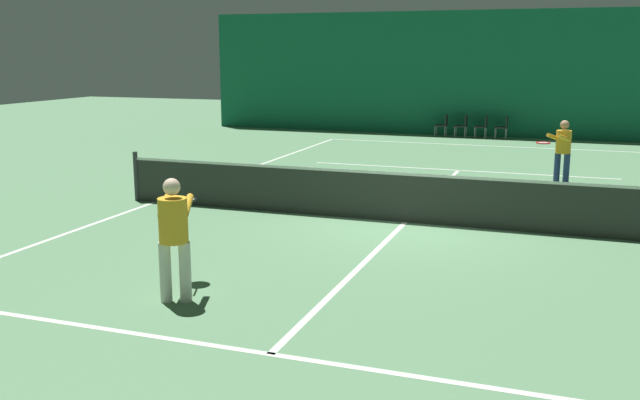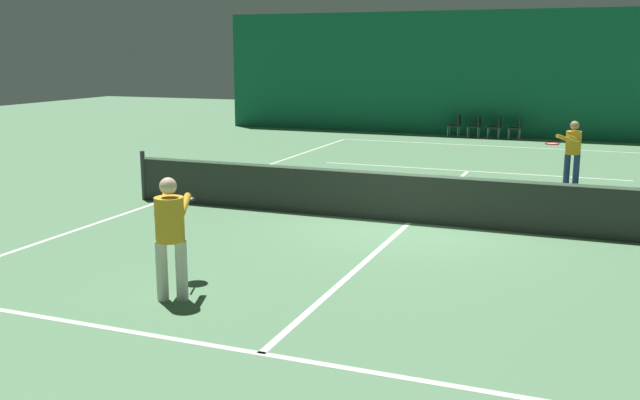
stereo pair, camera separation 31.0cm
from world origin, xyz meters
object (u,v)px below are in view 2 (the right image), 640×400
(player_far, at_px, (572,148))
(courtside_chair_3, at_px, (517,126))
(player_near, at_px, (171,229))
(courtside_chair_0, at_px, (456,124))
(courtside_chair_1, at_px, (476,125))
(courtside_chair_2, at_px, (496,126))
(tennis_net, at_px, (410,196))

(player_far, distance_m, courtside_chair_3, 9.33)
(player_near, bearing_deg, courtside_chair_0, -21.78)
(player_far, relative_size, courtside_chair_1, 1.86)
(courtside_chair_1, xyz_separation_m, courtside_chair_3, (1.49, 0.00, 0.00))
(courtside_chair_2, height_order, courtside_chair_3, same)
(courtside_chair_0, bearing_deg, tennis_net, 7.33)
(player_near, xyz_separation_m, courtside_chair_1, (0.75, 19.41, -0.46))
(tennis_net, relative_size, courtside_chair_0, 14.29)
(player_near, bearing_deg, courtside_chair_1, -23.98)
(tennis_net, xyz_separation_m, courtside_chair_0, (-1.82, 14.15, -0.03))
(courtside_chair_0, relative_size, courtside_chair_1, 1.00)
(player_far, height_order, courtside_chair_3, player_far)
(player_far, distance_m, courtside_chair_0, 10.10)
(player_near, relative_size, courtside_chair_2, 1.94)
(player_far, relative_size, courtside_chair_2, 1.86)
(tennis_net, distance_m, courtside_chair_3, 14.15)
(courtside_chair_0, xyz_separation_m, courtside_chair_2, (1.49, 0.00, 0.00))
(courtside_chair_2, bearing_deg, courtside_chair_0, -90.00)
(courtside_chair_2, bearing_deg, tennis_net, 1.33)
(courtside_chair_0, relative_size, courtside_chair_3, 1.00)
(courtside_chair_1, relative_size, courtside_chair_3, 1.00)
(courtside_chair_2, relative_size, courtside_chair_3, 1.00)
(courtside_chair_1, bearing_deg, player_near, -2.22)
(tennis_net, height_order, courtside_chair_3, tennis_net)
(player_far, bearing_deg, courtside_chair_2, -134.69)
(courtside_chair_1, bearing_deg, courtside_chair_2, 90.00)
(courtside_chair_0, bearing_deg, courtside_chair_2, 90.00)
(tennis_net, xyz_separation_m, courtside_chair_3, (0.42, 14.15, -0.03))
(tennis_net, distance_m, player_far, 5.77)
(tennis_net, relative_size, courtside_chair_1, 14.29)
(player_near, height_order, courtside_chair_0, player_near)
(player_far, xyz_separation_m, courtside_chair_2, (-2.99, 9.04, -0.43))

